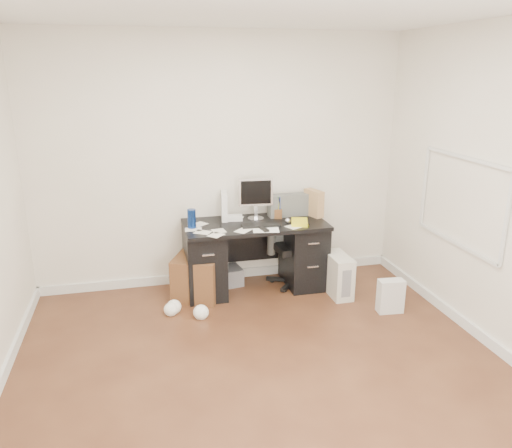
{
  "coord_description": "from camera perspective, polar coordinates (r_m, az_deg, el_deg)",
  "views": [
    {
      "loc": [
        -0.87,
        -3.25,
        2.31
      ],
      "look_at": [
        0.2,
        1.2,
        0.88
      ],
      "focal_mm": 35.0,
      "sensor_mm": 36.0,
      "label": 1
    }
  ],
  "objects": [
    {
      "name": "ground",
      "position": [
        4.08,
        1.25,
        -17.16
      ],
      "size": [
        4.0,
        4.0,
        0.0
      ],
      "primitive_type": "plane",
      "color": "#402114",
      "rests_on": "ground"
    },
    {
      "name": "room_shell",
      "position": [
        3.46,
        1.83,
        6.48
      ],
      "size": [
        4.02,
        4.02,
        2.71
      ],
      "color": "beige",
      "rests_on": "ground"
    },
    {
      "name": "desk",
      "position": [
        5.38,
        -0.11,
        -3.42
      ],
      "size": [
        1.5,
        0.7,
        0.75
      ],
      "color": "black",
      "rests_on": "ground"
    },
    {
      "name": "loose_papers",
      "position": [
        5.18,
        -2.13,
        -0.17
      ],
      "size": [
        1.1,
        0.6,
        0.0
      ],
      "primitive_type": null,
      "color": "white",
      "rests_on": "desk"
    },
    {
      "name": "lcd_monitor",
      "position": [
        5.33,
        -0.03,
        2.91
      ],
      "size": [
        0.38,
        0.24,
        0.46
      ],
      "primitive_type": null,
      "rotation": [
        0.0,
        0.0,
        -0.1
      ],
      "color": "silver",
      "rests_on": "desk"
    },
    {
      "name": "keyboard",
      "position": [
        5.15,
        0.58,
        -0.13
      ],
      "size": [
        0.4,
        0.15,
        0.02
      ],
      "primitive_type": "cube",
      "rotation": [
        0.0,
        0.0,
        -0.04
      ],
      "color": "black",
      "rests_on": "desk"
    },
    {
      "name": "computer_mouse",
      "position": [
        5.25,
        3.64,
        0.38
      ],
      "size": [
        0.07,
        0.07,
        0.06
      ],
      "primitive_type": "sphere",
      "rotation": [
        0.0,
        0.0,
        0.16
      ],
      "color": "silver",
      "rests_on": "desk"
    },
    {
      "name": "travel_mug",
      "position": [
        5.12,
        -7.36,
        0.6
      ],
      "size": [
        0.1,
        0.1,
        0.2
      ],
      "primitive_type": "cylinder",
      "rotation": [
        0.0,
        0.0,
        -0.13
      ],
      "color": "navy",
      "rests_on": "desk"
    },
    {
      "name": "white_binder",
      "position": [
        5.37,
        -3.65,
        2.1
      ],
      "size": [
        0.16,
        0.28,
        0.3
      ],
      "primitive_type": "cube",
      "rotation": [
        0.0,
        0.0,
        -0.15
      ],
      "color": "silver",
      "rests_on": "desk"
    },
    {
      "name": "magazine_file",
      "position": [
        5.52,
        6.62,
        2.39
      ],
      "size": [
        0.2,
        0.28,
        0.29
      ],
      "primitive_type": "cube",
      "rotation": [
        0.0,
        0.0,
        0.33
      ],
      "color": "#AB8252",
      "rests_on": "desk"
    },
    {
      "name": "pen_cup",
      "position": [
        5.41,
        2.58,
        1.92
      ],
      "size": [
        0.13,
        0.13,
        0.24
      ],
      "primitive_type": null,
      "rotation": [
        0.0,
        0.0,
        -0.32
      ],
      "color": "#533517",
      "rests_on": "desk"
    },
    {
      "name": "yellow_book",
      "position": [
        5.24,
        5.06,
        0.21
      ],
      "size": [
        0.24,
        0.28,
        0.04
      ],
      "primitive_type": "cube",
      "rotation": [
        0.0,
        0.0,
        -0.3
      ],
      "color": "yellow",
      "rests_on": "desk"
    },
    {
      "name": "paper_remote",
      "position": [
        5.04,
        1.14,
        -0.56
      ],
      "size": [
        0.3,
        0.26,
        0.02
      ],
      "primitive_type": null,
      "rotation": [
        0.0,
        0.0,
        -0.2
      ],
      "color": "white",
      "rests_on": "desk"
    },
    {
      "name": "office_chair",
      "position": [
        5.48,
        4.43,
        -2.01
      ],
      "size": [
        0.59,
        0.59,
        0.99
      ],
      "primitive_type": null,
      "rotation": [
        0.0,
        0.0,
        0.06
      ],
      "color": "#4B4D4A",
      "rests_on": "ground"
    },
    {
      "name": "pc_tower",
      "position": [
        5.37,
        9.35,
        -5.77
      ],
      "size": [
        0.2,
        0.44,
        0.44
      ],
      "primitive_type": "cube",
      "rotation": [
        0.0,
        0.0,
        0.01
      ],
      "color": "beige",
      "rests_on": "ground"
    },
    {
      "name": "shopping_bag",
      "position": [
        5.13,
        15.12,
        -7.95
      ],
      "size": [
        0.26,
        0.2,
        0.34
      ],
      "primitive_type": "cube",
      "rotation": [
        0.0,
        0.0,
        -0.08
      ],
      "color": "silver",
      "rests_on": "ground"
    },
    {
      "name": "wicker_basket",
      "position": [
        5.27,
        -6.68,
        -6.04
      ],
      "size": [
        0.6,
        0.6,
        0.45
      ],
      "primitive_type": "cube",
      "rotation": [
        0.0,
        0.0,
        -0.42
      ],
      "color": "#492B16",
      "rests_on": "ground"
    },
    {
      "name": "desk_printer",
      "position": [
        5.59,
        -3.44,
        -5.99
      ],
      "size": [
        0.37,
        0.32,
        0.19
      ],
      "primitive_type": "cube",
      "rotation": [
        0.0,
        0.0,
        0.16
      ],
      "color": "slate",
      "rests_on": "ground"
    }
  ]
}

